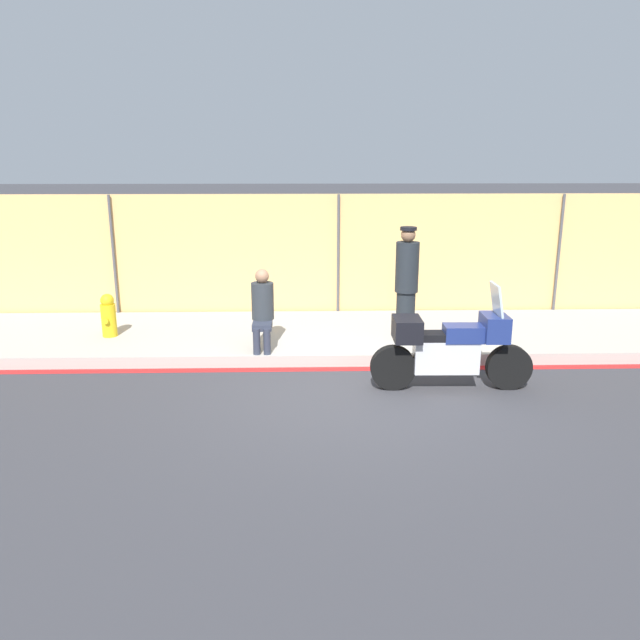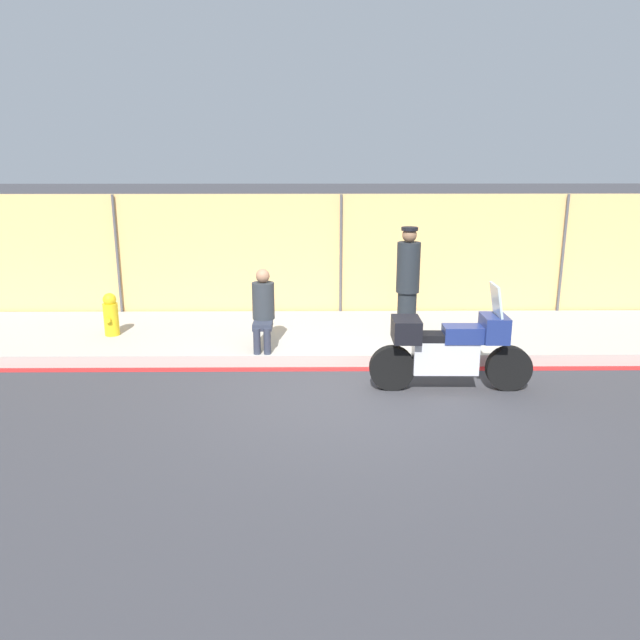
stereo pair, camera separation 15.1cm
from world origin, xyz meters
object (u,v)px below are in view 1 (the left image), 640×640
(person_seated_on_curb, at_px, (262,305))
(fire_hydrant, at_px, (108,316))
(motorcycle, at_px, (450,348))
(officer_standing, at_px, (407,283))

(person_seated_on_curb, xyz_separation_m, fire_hydrant, (-2.56, 0.70, -0.32))
(motorcycle, relative_size, person_seated_on_curb, 1.78)
(motorcycle, distance_m, person_seated_on_curb, 2.92)
(motorcycle, distance_m, officer_standing, 1.85)
(fire_hydrant, bearing_deg, motorcycle, -21.79)
(officer_standing, bearing_deg, person_seated_on_curb, -170.16)
(motorcycle, height_order, officer_standing, officer_standing)
(officer_standing, height_order, person_seated_on_curb, officer_standing)
(person_seated_on_curb, bearing_deg, officer_standing, 9.84)
(officer_standing, xyz_separation_m, fire_hydrant, (-4.82, 0.31, -0.58))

